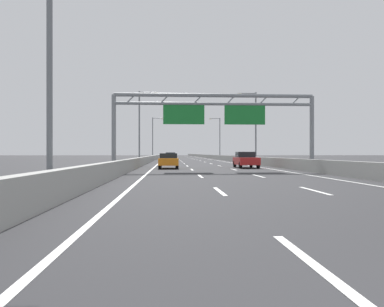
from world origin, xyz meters
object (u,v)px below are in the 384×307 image
streetlamp_left_far (154,136)px  white_car (171,157)px  orange_car (168,160)px  yellow_car (171,155)px  streetlamp_right_far (219,136)px  streetlamp_left_near (57,35)px  red_car (246,160)px  streetlamp_left_mid (141,123)px  streetlamp_right_mid (254,123)px  sign_gantry (214,112)px

streetlamp_left_far → white_car: size_ratio=2.03×
orange_car → yellow_car: yellow_car is taller
streetlamp_left_far → streetlamp_right_far: bearing=0.0°
streetlamp_left_near → white_car: 53.14m
red_car → streetlamp_left_mid: bearing=129.2°
streetlamp_right_mid → streetlamp_left_far: same height
streetlamp_left_far → orange_car: (3.65, -50.56, -4.66)m
streetlamp_left_far → white_car: (3.85, -19.45, -4.61)m
streetlamp_right_far → streetlamp_right_mid: bearing=-90.0°
white_car → streetlamp_right_far: bearing=60.3°
streetlamp_right_far → white_car: streetlamp_right_far is taller
yellow_car → sign_gantry: bearing=-87.4°
orange_car → white_car: size_ratio=0.88×
streetlamp_right_mid → yellow_car: streetlamp_right_mid is taller
streetlamp_left_far → yellow_car: 22.55m
streetlamp_right_far → yellow_car: streetlamp_right_far is taller
orange_car → sign_gantry: bearing=-45.0°
streetlamp_left_mid → streetlamp_right_far: 39.09m
red_car → white_car: size_ratio=0.88×
streetlamp_left_far → red_car: 51.10m
streetlamp_right_mid → white_car: size_ratio=2.03×
streetlamp_right_mid → streetlamp_right_far: same height
streetlamp_left_mid → orange_car: streetlamp_left_mid is taller
red_car → yellow_car: red_car is taller
streetlamp_left_mid → streetlamp_right_far: size_ratio=1.00×
streetlamp_left_near → streetlamp_left_mid: (0.00, 36.13, 0.00)m
streetlamp_left_mid → streetlamp_right_far: (14.93, 36.13, 0.00)m
streetlamp_left_far → yellow_car: streetlamp_left_far is taller
yellow_car → streetlamp_left_mid: bearing=-94.0°
streetlamp_left_far → sign_gantry: bearing=-82.2°
streetlamp_left_near → streetlamp_right_mid: 39.09m
sign_gantry → streetlamp_right_mid: (7.46, 18.25, 0.56)m
streetlamp_left_mid → orange_car: 15.60m
streetlamp_right_mid → orange_car: (-11.28, -14.44, -4.66)m
streetlamp_left_far → white_car: streetlamp_left_far is taller
yellow_car → streetlamp_left_near: bearing=-92.5°
streetlamp_left_near → streetlamp_right_mid: (14.93, 36.13, 0.00)m
red_car → yellow_car: bearing=95.6°
streetlamp_left_mid → streetlamp_right_far: bearing=67.5°
orange_car → streetlamp_right_mid: bearing=52.0°
streetlamp_left_mid → orange_car: bearing=-75.8°
streetlamp_right_far → orange_car: streetlamp_right_far is taller
yellow_car → white_car: bearing=-90.3°
orange_car → yellow_car: 72.25m
sign_gantry → streetlamp_left_far: size_ratio=1.78×
white_car → red_car: bearing=-76.6°
streetlamp_left_far → streetlamp_right_far: 14.93m
orange_car → streetlamp_left_near: bearing=-99.6°
streetlamp_left_far → orange_car: size_ratio=2.30×
sign_gantry → white_car: bearing=95.9°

